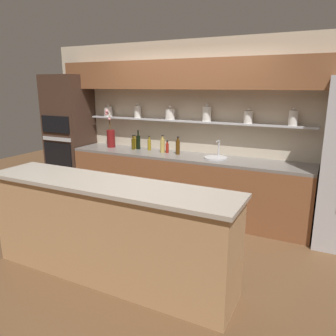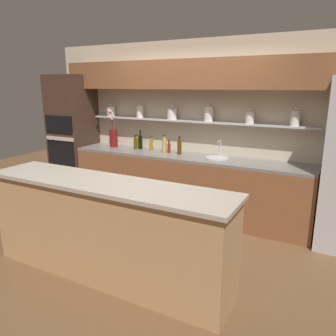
# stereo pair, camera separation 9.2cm
# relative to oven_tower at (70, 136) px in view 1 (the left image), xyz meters

# --- Properties ---
(ground_plane) EXTENTS (12.00, 12.00, 0.00)m
(ground_plane) POSITION_rel_oven_tower_xyz_m (2.25, -1.24, -1.06)
(ground_plane) COLOR brown
(back_wall_unit) EXTENTS (5.20, 0.44, 2.60)m
(back_wall_unit) POSITION_rel_oven_tower_xyz_m (2.25, 0.29, 0.49)
(back_wall_unit) COLOR beige
(back_wall_unit) RESTS_ON ground_plane
(back_counter_unit) EXTENTS (3.70, 0.62, 0.92)m
(back_counter_unit) POSITION_rel_oven_tower_xyz_m (2.22, 0.00, -0.60)
(back_counter_unit) COLOR brown
(back_counter_unit) RESTS_ON ground_plane
(island_counter) EXTENTS (2.70, 0.61, 1.02)m
(island_counter) POSITION_rel_oven_tower_xyz_m (2.25, -1.93, -0.54)
(island_counter) COLOR tan
(island_counter) RESTS_ON ground_plane
(oven_tower) EXTENTS (0.71, 0.64, 2.11)m
(oven_tower) POSITION_rel_oven_tower_xyz_m (0.00, 0.00, 0.00)
(oven_tower) COLOR #3D281E
(oven_tower) RESTS_ON ground_plane
(flower_vase) EXTENTS (0.14, 0.14, 0.63)m
(flower_vase) POSITION_rel_oven_tower_xyz_m (0.85, 0.06, 0.04)
(flower_vase) COLOR maroon
(flower_vase) RESTS_ON back_counter_unit
(sink_fixture) EXTENTS (0.33, 0.33, 0.25)m
(sink_fixture) POSITION_rel_oven_tower_xyz_m (2.72, 0.01, -0.11)
(sink_fixture) COLOR #B7B7BC
(sink_fixture) RESTS_ON back_counter_unit
(bottle_spirit_0) EXTENTS (0.07, 0.07, 0.27)m
(bottle_spirit_0) POSITION_rel_oven_tower_xyz_m (1.84, 0.05, -0.02)
(bottle_spirit_0) COLOR tan
(bottle_spirit_0) RESTS_ON back_counter_unit
(bottle_oil_1) EXTENTS (0.06, 0.06, 0.23)m
(bottle_oil_1) POSITION_rel_oven_tower_xyz_m (1.28, 0.14, -0.05)
(bottle_oil_1) COLOR olive
(bottle_oil_1) RESTS_ON back_counter_unit
(bottle_spirit_2) EXTENTS (0.06, 0.06, 0.27)m
(bottle_spirit_2) POSITION_rel_oven_tower_xyz_m (2.11, 0.03, -0.02)
(bottle_spirit_2) COLOR #4C2D0C
(bottle_spirit_2) RESTS_ON back_counter_unit
(bottle_oil_3) EXTENTS (0.06, 0.06, 0.24)m
(bottle_oil_3) POSITION_rel_oven_tower_xyz_m (1.29, 0.06, -0.04)
(bottle_oil_3) COLOR #47380A
(bottle_oil_3) RESTS_ON back_counter_unit
(bottle_sauce_4) EXTENTS (0.05, 0.05, 0.19)m
(bottle_sauce_4) POSITION_rel_oven_tower_xyz_m (1.92, 0.06, -0.05)
(bottle_sauce_4) COLOR maroon
(bottle_sauce_4) RESTS_ON back_counter_unit
(bottle_wine_5) EXTENTS (0.07, 0.07, 0.31)m
(bottle_wine_5) POSITION_rel_oven_tower_xyz_m (1.35, 0.12, -0.02)
(bottle_wine_5) COLOR black
(bottle_wine_5) RESTS_ON back_counter_unit
(bottle_oil_6) EXTENTS (0.06, 0.06, 0.23)m
(bottle_oil_6) POSITION_rel_oven_tower_xyz_m (1.56, 0.12, -0.04)
(bottle_oil_6) COLOR olive
(bottle_oil_6) RESTS_ON back_counter_unit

